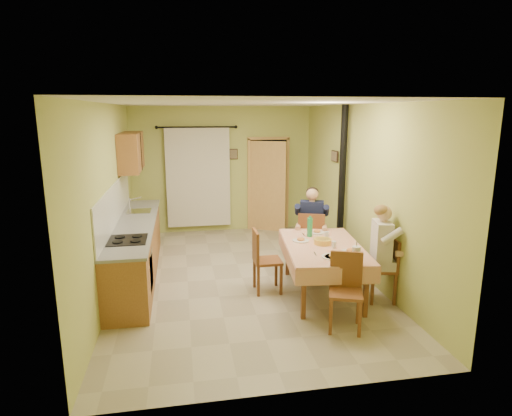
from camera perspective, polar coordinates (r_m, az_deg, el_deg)
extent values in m
cube|color=tan|center=(7.14, -1.86, -9.29)|extent=(4.00, 6.00, 0.01)
cube|color=#B8BF62|center=(9.68, -4.50, 5.11)|extent=(4.00, 0.04, 2.80)
cube|color=#B8BF62|center=(3.89, 4.44, -6.46)|extent=(4.00, 0.04, 2.80)
cube|color=#B8BF62|center=(6.76, -18.97, 1.14)|extent=(0.04, 6.00, 2.80)
cube|color=#B8BF62|center=(7.30, 13.81, 2.28)|extent=(0.04, 6.00, 2.80)
cube|color=white|center=(6.62, -2.04, 13.79)|extent=(4.00, 6.00, 0.04)
cube|color=brown|center=(7.34, -15.65, -5.49)|extent=(0.60, 3.60, 0.88)
cube|color=gray|center=(7.22, -15.87, -2.02)|extent=(0.64, 3.64, 0.04)
cube|color=white|center=(7.18, -18.29, 0.45)|extent=(0.02, 3.60, 0.66)
cube|color=silver|center=(7.99, -15.34, -0.48)|extent=(0.42, 0.42, 0.03)
cube|color=black|center=(6.25, -16.74, -4.10)|extent=(0.52, 0.56, 0.02)
cube|color=black|center=(6.37, -13.80, -8.11)|extent=(0.01, 0.55, 0.55)
cube|color=brown|center=(8.33, -16.29, 7.22)|extent=(0.35, 1.40, 0.70)
cylinder|color=black|center=(9.45, -7.90, 10.63)|extent=(1.70, 0.04, 0.04)
cube|color=silver|center=(9.57, -7.71, 4.04)|extent=(1.40, 0.06, 2.20)
cube|color=black|center=(9.88, 1.63, 3.13)|extent=(0.84, 0.03, 2.06)
cube|color=tan|center=(9.79, -0.94, 3.04)|extent=(0.06, 0.06, 2.12)
cube|color=tan|center=(9.97, 4.18, 3.18)|extent=(0.06, 0.06, 2.12)
cube|color=tan|center=(9.75, 1.68, 9.27)|extent=(0.96, 0.06, 0.06)
cube|color=tan|center=(9.68, 1.61, 2.86)|extent=(0.75, 0.41, 2.04)
cube|color=tan|center=(6.39, 8.94, -5.07)|extent=(1.29, 1.94, 0.04)
cube|color=tan|center=(5.59, 10.91, -8.99)|extent=(1.08, 0.14, 0.22)
cube|color=tan|center=(7.28, 7.38, -3.71)|extent=(1.08, 0.14, 0.22)
cube|color=tan|center=(6.33, 4.06, -6.16)|extent=(0.22, 1.82, 0.22)
cube|color=tan|center=(6.56, 13.58, -5.82)|extent=(0.22, 1.82, 0.22)
cylinder|color=white|center=(6.99, 8.12, -3.25)|extent=(0.25, 0.25, 0.02)
ellipsoid|color=#CC7233|center=(6.98, 8.12, -3.08)|extent=(0.12, 0.12, 0.05)
cylinder|color=white|center=(5.87, 10.32, -6.45)|extent=(0.25, 0.25, 0.02)
ellipsoid|color=#CC7233|center=(5.86, 10.33, -6.26)|extent=(0.12, 0.12, 0.05)
cylinder|color=white|center=(6.13, 12.48, -5.71)|extent=(0.25, 0.25, 0.02)
ellipsoid|color=#CC7233|center=(6.13, 12.49, -5.52)|extent=(0.12, 0.12, 0.05)
cylinder|color=white|center=(6.52, 5.98, -4.35)|extent=(0.25, 0.25, 0.02)
ellipsoid|color=#CC7233|center=(6.52, 5.99, -4.17)|extent=(0.12, 0.12, 0.05)
cylinder|color=yellow|center=(6.42, 8.86, -4.43)|extent=(0.26, 0.26, 0.08)
cylinder|color=white|center=(5.87, 10.10, -6.43)|extent=(0.28, 0.28, 0.02)
cube|color=tan|center=(5.87, 10.10, -6.23)|extent=(0.06, 0.07, 0.03)
cube|color=tan|center=(5.83, 10.02, -6.36)|extent=(0.07, 0.07, 0.03)
cube|color=tan|center=(5.88, 10.21, -6.18)|extent=(0.06, 0.07, 0.03)
cube|color=tan|center=(5.81, 10.16, -6.44)|extent=(0.04, 0.06, 0.03)
cube|color=tan|center=(5.85, 10.31, -6.29)|extent=(0.07, 0.07, 0.03)
cube|color=tan|center=(5.87, 10.12, -6.23)|extent=(0.06, 0.07, 0.03)
cylinder|color=silver|center=(6.26, 10.36, -4.83)|extent=(0.07, 0.07, 0.10)
cylinder|color=silver|center=(6.73, 9.39, -3.55)|extent=(0.07, 0.07, 0.10)
cylinder|color=white|center=(5.67, 13.20, -6.08)|extent=(0.11, 0.11, 0.22)
cylinder|color=silver|center=(5.67, 13.21, -5.79)|extent=(0.02, 0.02, 0.30)
cube|color=brown|center=(7.52, 7.33, -4.36)|extent=(0.56, 0.56, 0.04)
cube|color=brown|center=(7.25, 7.37, -2.76)|extent=(0.44, 0.18, 0.51)
cube|color=brown|center=(5.51, 11.87, -11.08)|extent=(0.52, 0.52, 0.04)
cube|color=brown|center=(5.58, 11.93, -7.96)|extent=(0.39, 0.18, 0.46)
cube|color=brown|center=(6.43, 16.44, -7.79)|extent=(0.45, 0.45, 0.04)
cube|color=brown|center=(6.40, 18.03, -5.78)|extent=(0.12, 0.38, 0.43)
cube|color=brown|center=(6.49, 1.55, -7.07)|extent=(0.40, 0.40, 0.04)
cube|color=brown|center=(6.37, -0.04, -5.05)|extent=(0.04, 0.40, 0.46)
cube|color=#141938|center=(7.40, 7.34, -3.99)|extent=(0.47, 0.49, 0.16)
cube|color=#141938|center=(7.44, 7.43, -1.12)|extent=(0.45, 0.33, 0.54)
sphere|color=tan|center=(7.34, 7.51, 1.81)|extent=(0.21, 0.21, 0.21)
ellipsoid|color=black|center=(7.38, 7.53, 2.18)|extent=(0.21, 0.21, 0.16)
cube|color=beige|center=(6.43, 17.35, -7.10)|extent=(0.47, 0.44, 0.16)
cube|color=beige|center=(6.29, 16.42, -4.12)|extent=(0.30, 0.44, 0.54)
sphere|color=tan|center=(6.19, 16.73, -0.67)|extent=(0.21, 0.21, 0.21)
ellipsoid|color=olive|center=(6.17, 16.40, -0.30)|extent=(0.21, 0.21, 0.16)
cylinder|color=black|center=(7.80, 11.37, 3.06)|extent=(0.12, 0.12, 2.80)
cylinder|color=black|center=(8.10, 10.99, -5.69)|extent=(0.24, 0.24, 0.30)
cube|color=black|center=(9.64, -3.02, 7.19)|extent=(0.19, 0.03, 0.23)
cube|color=brown|center=(8.32, 10.46, 6.82)|extent=(0.03, 0.31, 0.21)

